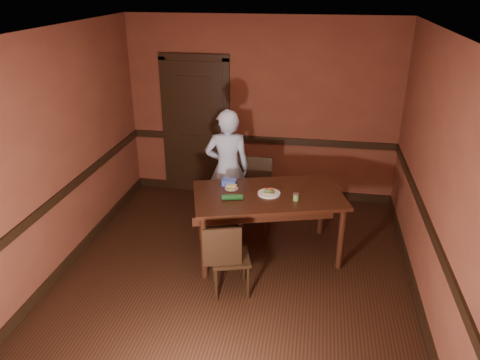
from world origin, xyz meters
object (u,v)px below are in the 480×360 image
(sandwich_plate, at_px, (269,193))
(chair_near, at_px, (230,256))
(chair_far, at_px, (253,196))
(dining_table, at_px, (267,224))
(person, at_px, (228,169))
(sauce_jar, at_px, (296,197))
(food_tub, at_px, (229,182))
(cheese_saucer, at_px, (231,187))

(sandwich_plate, bearing_deg, chair_near, -111.71)
(chair_far, bearing_deg, sandwich_plate, -64.28)
(dining_table, distance_m, chair_near, 0.86)
(dining_table, distance_m, person, 1.02)
(sauce_jar, relative_size, food_tub, 0.47)
(sauce_jar, bearing_deg, food_tub, 160.95)
(chair_far, bearing_deg, sauce_jar, -48.90)
(person, xyz_separation_m, food_tub, (0.13, -0.53, 0.04))
(cheese_saucer, bearing_deg, chair_far, 70.11)
(sauce_jar, distance_m, cheese_saucer, 0.81)
(chair_far, height_order, food_tub, chair_far)
(sandwich_plate, bearing_deg, food_tub, 161.17)
(person, relative_size, sandwich_plate, 6.12)
(sandwich_plate, xyz_separation_m, cheese_saucer, (-0.46, 0.07, 0.00))
(dining_table, bearing_deg, chair_far, 97.24)
(sandwich_plate, distance_m, cheese_saucer, 0.47)
(chair_near, xyz_separation_m, cheese_saucer, (-0.15, 0.86, 0.41))
(dining_table, xyz_separation_m, sauce_jar, (0.33, -0.12, 0.45))
(food_tub, bearing_deg, sandwich_plate, -17.20)
(person, height_order, food_tub, person)
(person, bearing_deg, cheese_saucer, 92.99)
(food_tub, bearing_deg, dining_table, -16.48)
(chair_near, height_order, cheese_saucer, cheese_saucer)
(dining_table, relative_size, chair_far, 1.80)
(chair_near, distance_m, person, 1.57)
(dining_table, bearing_deg, sauce_jar, -37.03)
(sauce_jar, bearing_deg, chair_near, -133.12)
(person, xyz_separation_m, cheese_saucer, (0.17, -0.63, 0.02))
(chair_far, bearing_deg, dining_table, -64.74)
(dining_table, height_order, sandwich_plate, sandwich_plate)
(person, height_order, cheese_saucer, person)
(chair_far, relative_size, chair_near, 1.13)
(sandwich_plate, height_order, cheese_saucer, sandwich_plate)
(cheese_saucer, bearing_deg, person, 105.19)
(person, bearing_deg, food_tub, 91.19)
(chair_near, relative_size, person, 0.53)
(dining_table, height_order, sauce_jar, sauce_jar)
(sandwich_plate, relative_size, food_tub, 1.51)
(cheese_saucer, bearing_deg, chair_near, -80.26)
(dining_table, height_order, person, person)
(chair_near, bearing_deg, sandwich_plate, -128.33)
(dining_table, bearing_deg, chair_near, -127.39)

